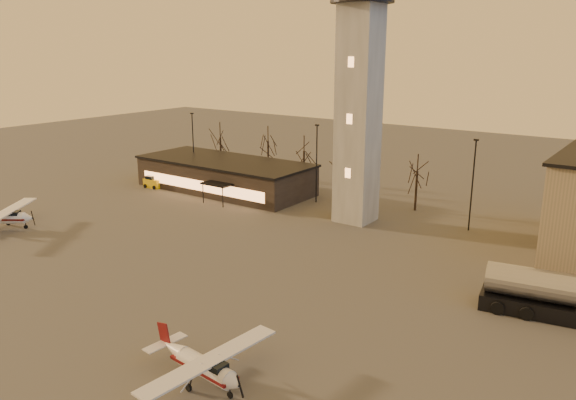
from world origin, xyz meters
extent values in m
plane|color=#403E3B|center=(0.00, 0.00, 0.00)|extent=(220.00, 220.00, 0.00)
cube|color=gray|center=(0.00, 30.00, 12.00)|extent=(4.00, 4.00, 24.00)
cylinder|color=black|center=(0.00, 30.00, 24.15)|extent=(6.80, 6.80, 0.30)
cube|color=black|center=(-22.00, 32.00, 2.00)|extent=(25.00, 10.00, 4.00)
cube|color=black|center=(-22.00, 32.00, 4.15)|extent=(25.40, 10.40, 0.30)
cube|color=#FBA257|center=(-22.00, 26.98, 1.60)|extent=(22.00, 0.08, 1.40)
cube|color=black|center=(-18.00, 26.00, 2.60)|extent=(4.00, 2.00, 0.20)
cylinder|color=black|center=(-30.00, 34.00, 5.00)|extent=(0.16, 0.16, 10.00)
cube|color=black|center=(-30.00, 34.00, 10.05)|extent=(0.50, 0.25, 0.18)
cylinder|color=black|center=(-8.00, 34.00, 5.00)|extent=(0.16, 0.16, 10.00)
cube|color=black|center=(-8.00, 34.00, 10.05)|extent=(0.50, 0.25, 0.18)
cylinder|color=black|center=(12.00, 34.00, 5.00)|extent=(0.16, 0.16, 10.00)
cube|color=black|center=(12.00, 34.00, 10.05)|extent=(0.50, 0.25, 0.18)
cylinder|color=black|center=(-30.00, 40.00, 2.87)|extent=(0.28, 0.28, 5.74)
cylinder|color=black|center=(-14.00, 40.00, 2.62)|extent=(0.28, 0.28, 5.25)
cylinder|color=black|center=(-5.00, 36.00, 3.08)|extent=(0.28, 0.28, 6.16)
cylinder|color=black|center=(4.00, 38.00, 2.48)|extent=(0.28, 0.28, 4.97)
cylinder|color=black|center=(-22.00, 42.00, 2.80)|extent=(0.28, 0.28, 5.60)
cylinder|color=silver|center=(8.92, -4.26, 1.13)|extent=(4.24, 1.56, 1.17)
cone|color=silver|center=(11.34, -4.49, 1.13)|extent=(0.91, 1.19, 1.12)
cone|color=silver|center=(5.87, -3.97, 1.26)|extent=(2.25, 1.19, 0.99)
cube|color=black|center=(9.82, -4.34, 1.53)|extent=(1.43, 1.07, 0.63)
cube|color=#570C0D|center=(8.74, -4.24, 1.08)|extent=(4.96, 1.66, 0.20)
cube|color=silver|center=(9.37, -4.30, 1.83)|extent=(2.28, 9.99, 0.13)
cube|color=silver|center=(5.06, -3.89, 1.35)|extent=(1.09, 3.04, 0.07)
cube|color=#570C0D|center=(4.97, -3.89, 1.98)|extent=(1.25, 0.19, 1.53)
cylinder|color=white|center=(-30.09, 4.54, 1.24)|extent=(4.50, 3.66, 1.29)
cone|color=white|center=(-27.88, 6.07, 1.24)|extent=(1.44, 1.52, 1.23)
cube|color=black|center=(-29.27, 5.11, 1.69)|extent=(1.82, 1.71, 0.70)
cube|color=#520D0B|center=(-30.25, 4.43, 1.19)|extent=(5.17, 4.15, 0.22)
cube|color=white|center=(-29.68, 4.83, 2.02)|extent=(7.45, 9.84, 0.14)
cube|color=black|center=(23.54, 17.16, 0.62)|extent=(9.95, 4.25, 1.25)
cylinder|color=#9F9FA3|center=(22.20, 16.94, 2.38)|extent=(6.65, 3.38, 2.38)
cube|color=yellow|center=(-31.29, 27.00, 0.63)|extent=(2.77, 1.58, 1.26)
cube|color=black|center=(-31.65, 26.98, 1.35)|extent=(1.32, 1.32, 0.72)
camera|label=1|loc=(30.08, -25.36, 19.50)|focal=35.00mm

